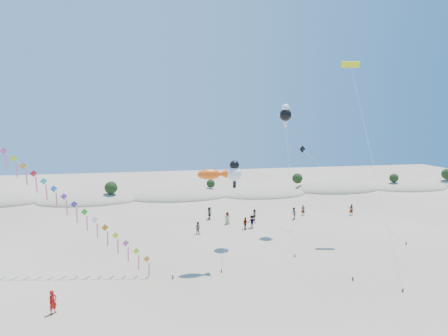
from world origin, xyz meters
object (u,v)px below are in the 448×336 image
(fish_kite, at_px, (213,174))
(parafoil_kite, at_px, (351,69))
(kite_train, at_px, (35,175))
(flyer_foreground, at_px, (53,302))

(fish_kite, distance_m, parafoil_kite, 21.91)
(kite_train, height_order, parafoil_kite, parafoil_kite)
(kite_train, relative_size, flyer_foreground, 12.74)
(parafoil_kite, bearing_deg, fish_kite, -160.17)
(kite_train, bearing_deg, parafoil_kite, 6.85)
(parafoil_kite, distance_m, flyer_foreground, 38.87)
(kite_train, xyz_separation_m, parafoil_kite, (34.23, 4.11, 11.11))
(kite_train, bearing_deg, flyer_foreground, -70.38)
(fish_kite, bearing_deg, flyer_foreground, -153.10)
(kite_train, relative_size, fish_kite, 1.75)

